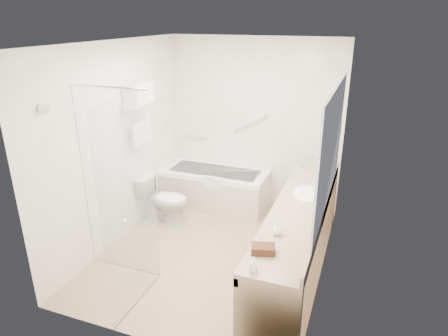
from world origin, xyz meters
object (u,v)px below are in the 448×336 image
(water_bottle_left, at_px, (312,162))
(amenity_basket, at_px, (263,249))
(toilet, at_px, (164,200))
(vanity_counter, at_px, (298,225))
(bathtub, at_px, (215,187))

(water_bottle_left, bearing_deg, amenity_basket, -91.81)
(toilet, bearing_deg, vanity_counter, -110.43)
(bathtub, relative_size, toilet, 2.29)
(vanity_counter, height_order, amenity_basket, vanity_counter)
(bathtub, height_order, amenity_basket, amenity_basket)
(vanity_counter, bearing_deg, amenity_basket, -97.96)
(bathtub, relative_size, vanity_counter, 0.59)
(bathtub, bearing_deg, water_bottle_left, -5.73)
(bathtub, height_order, water_bottle_left, water_bottle_left)
(vanity_counter, xyz_separation_m, toilet, (-1.97, 0.59, -0.30))
(toilet, height_order, amenity_basket, amenity_basket)
(water_bottle_left, bearing_deg, vanity_counter, -86.97)
(bathtub, bearing_deg, amenity_basket, -59.54)
(bathtub, relative_size, amenity_basket, 7.84)
(toilet, bearing_deg, water_bottle_left, -74.91)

